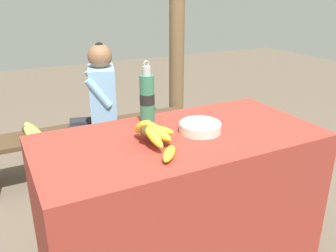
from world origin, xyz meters
The scene contains 9 objects.
market_counter centered at (0.00, 0.00, 0.40)m, with size 1.44×0.71×0.80m.
banana_bunch_ripe centered at (-0.17, -0.03, 0.87)m, with size 0.18×0.28×0.14m.
serving_bowl centered at (0.11, -0.01, 0.83)m, with size 0.21×0.21×0.05m.
water_bottle centered at (-0.07, 0.25, 0.94)m, with size 0.08×0.08×0.34m.
loose_banana_front centered at (-0.17, -0.21, 0.82)m, with size 0.13×0.14×0.05m.
wooden_bench centered at (-0.13, 1.32, 0.35)m, with size 1.79×0.32×0.41m.
seated_vendor centered at (-0.05, 1.30, 0.63)m, with size 0.46×0.43×1.10m.
banana_bunch_green centered at (-0.59, 1.32, 0.47)m, with size 0.16×0.26×0.14m.
support_post_far centered at (0.84, 1.59, 1.10)m, with size 0.14×0.14×2.21m.
Camera 1 is at (-0.80, -1.43, 1.48)m, focal length 38.00 mm.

